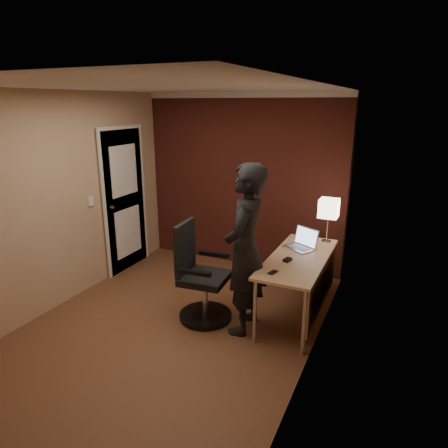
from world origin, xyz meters
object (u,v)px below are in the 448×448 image
(office_chair, at_px, (199,278))
(phone, at_px, (273,272))
(desk_lamp, at_px, (329,209))
(mouse, at_px, (287,260))
(laptop, at_px, (302,242))
(person, at_px, (245,250))
(desk, at_px, (305,269))

(office_chair, bearing_deg, phone, -3.03)
(office_chair, bearing_deg, desk_lamp, 43.71)
(desk_lamp, distance_m, office_chair, 1.75)
(desk_lamp, distance_m, phone, 1.27)
(mouse, bearing_deg, desk_lamp, 85.17)
(phone, bearing_deg, mouse, 97.64)
(phone, bearing_deg, laptop, 99.19)
(office_chair, relative_size, person, 0.61)
(mouse, bearing_deg, phone, -84.57)
(desk_lamp, xyz_separation_m, office_chair, (-1.17, -1.12, -0.66))
(phone, bearing_deg, desk_lamp, 90.45)
(desk_lamp, bearing_deg, office_chair, -136.29)
(desk_lamp, bearing_deg, mouse, -107.66)
(desk_lamp, xyz_separation_m, person, (-0.63, -1.11, -0.24))
(desk, xyz_separation_m, laptop, (-0.11, 0.30, 0.19))
(desk_lamp, height_order, phone, desk_lamp)
(person, bearing_deg, desk_lamp, 145.58)
(mouse, distance_m, person, 0.51)
(laptop, relative_size, phone, 3.60)
(desk_lamp, height_order, person, person)
(phone, height_order, person, person)
(phone, bearing_deg, person, -174.02)
(desk, relative_size, person, 0.83)
(laptop, bearing_deg, desk, -69.67)
(person, bearing_deg, mouse, 124.51)
(mouse, bearing_deg, office_chair, -148.29)
(phone, xyz_separation_m, person, (-0.32, 0.05, 0.17))
(desk, xyz_separation_m, phone, (-0.20, -0.53, 0.13))
(office_chair, height_order, person, person)
(laptop, height_order, phone, laptop)
(desk, height_order, mouse, mouse)
(desk, relative_size, office_chair, 1.37)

